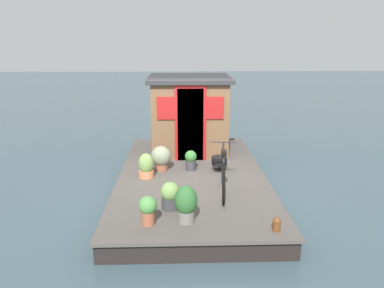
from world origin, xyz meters
The scene contains 12 objects.
ground_plane centered at (0.00, 0.00, 0.00)m, with size 60.00×60.00×0.00m, color #384C54.
houseboat_deck centered at (0.00, 0.00, 0.19)m, with size 5.77×3.08×0.38m.
houseboat_cabin centered at (1.77, 0.00, 1.33)m, with size 1.96×2.02×1.88m.
bicycle centered at (-1.09, -0.55, 0.78)m, with size 1.72×0.50×0.88m.
potted_plant_mint centered at (-2.31, 0.75, 0.64)m, with size 0.29×0.29×0.46m.
potted_plant_ivy centered at (0.19, 0.01, 0.61)m, with size 0.26×0.26×0.44m.
potted_plant_basil centered at (-1.75, 0.42, 0.61)m, with size 0.32×0.32×0.47m.
potted_plant_succulent centered at (0.22, 0.66, 0.66)m, with size 0.45×0.45×0.54m.
potted_plant_fern centered at (-2.25, 0.16, 0.69)m, with size 0.36×0.36×0.60m.
potted_plant_sage centered at (-0.23, 0.95, 0.62)m, with size 0.32×0.32×0.52m.
charcoal_grill centered at (0.13, -0.61, 0.59)m, with size 0.34×0.34×0.31m.
mooring_bollard centered at (-2.59, -1.19, 0.49)m, with size 0.13×0.13×0.22m.
Camera 1 is at (-7.70, 0.25, 3.18)m, focal length 35.52 mm.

